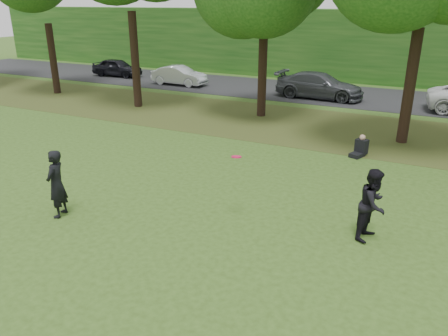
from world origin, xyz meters
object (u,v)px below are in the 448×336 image
at_px(player_right, 373,204).
at_px(seated_person, 360,148).
at_px(frisbee, 236,157).
at_px(player_left, 56,184).

xyz_separation_m(player_right, seated_person, (-1.34, 6.25, -0.61)).
distance_m(player_right, seated_person, 6.42).
bearing_deg(frisbee, seated_person, 73.03).
relative_size(player_left, player_right, 1.03).
relative_size(player_right, seated_person, 2.22).
bearing_deg(seated_person, player_right, -57.53).
xyz_separation_m(player_right, frisbee, (-3.43, -0.59, 0.89)).
xyz_separation_m(player_left, seated_person, (6.55, 8.79, -0.64)).
relative_size(frisbee, seated_person, 0.40).
distance_m(player_right, frisbee, 3.59).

